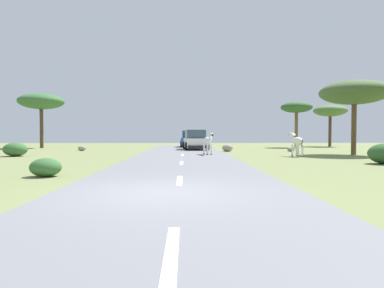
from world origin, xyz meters
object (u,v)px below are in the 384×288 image
Objects in this scene: bush_0 at (15,149)px; tree_4 at (41,102)px; zebra_0 at (208,141)px; car_0 at (195,140)px; zebra_2 at (297,141)px; car_1 at (190,139)px; tree_5 at (296,108)px; rock_1 at (82,148)px; tree_1 at (354,93)px; rock_2 at (291,150)px; bush_3 at (46,167)px; rock_3 at (227,148)px; tree_2 at (330,111)px.

tree_4 is at bearing 106.37° from bush_0.
zebra_0 reaches higher than bush_0.
tree_4 is (-15.48, 4.66, 3.83)m from car_0.
zebra_2 is 10.66m from car_0.
car_1 is at bearing -91.47° from car_0.
tree_4 is (-16.09, 11.96, 3.73)m from zebra_0.
rock_1 is at bearing -161.92° from tree_5.
bush_0 is at bearing -177.03° from tree_1.
rock_1 is at bearing 174.54° from rock_2.
tree_4 reaches higher than bush_3.
tree_5 is (26.35, 0.91, -0.51)m from tree_4.
car_0 reaches higher than rock_3.
zebra_2 is 1.63× the size of bush_3.
bush_0 is (3.75, -12.76, -4.24)m from tree_4.
tree_1 is at bearing -108.23° from tree_2.
rock_3 is at bearing -140.49° from tree_2.
tree_4 is 5.33× the size of bush_3.
car_0 is at bearing -152.86° from tree_5.
zebra_0 is 1.06× the size of bush_0.
rock_2 is (13.22, 15.56, -0.15)m from bush_3.
bush_3 is (-11.67, -9.59, -0.64)m from zebra_2.
car_1 is 4.26× the size of bush_3.
bush_3 reaches higher than rock_2.
zebra_0 is at bearing -147.27° from rock_2.
car_1 is (-6.42, 15.08, -0.10)m from zebra_2.
tree_1 is at bearing 10.72° from zebra_2.
tree_1 reaches higher than bush_0.
tree_5 reaches higher than rock_2.
tree_4 is (-15.14, -1.66, 3.83)m from car_1.
tree_5 is at bearing 88.92° from tree_1.
tree_5 is at bearing 55.47° from bush_3.
tree_2 is (14.99, 15.44, 3.07)m from zebra_0.
rock_1 is at bearing -44.84° from tree_4.
car_1 is 0.91× the size of tree_5.
car_1 is 2.99× the size of bush_0.
car_1 is (-0.34, 6.33, 0.00)m from car_0.
rock_2 is (17.30, -1.65, -0.05)m from rock_1.
bush_0 reaches higher than rock_2.
bush_0 is at bearing -164.65° from rock_2.
car_1 is at bearing 176.15° from tree_5.
tree_4 is 24.71m from rock_2.
tree_1 reaches higher than zebra_0.
rock_3 is at bearing -7.17° from rock_1.
bush_3 is (-5.25, -24.67, -0.54)m from car_1.
tree_4 reaches higher than bush_0.
bush_3 is 17.65m from rock_3.
zebra_2 is 17.84m from bush_0.
zebra_2 is at bearing -31.88° from tree_4.
zebra_0 is 21.73m from tree_2.
tree_4 is at bearing 135.16° from rock_1.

